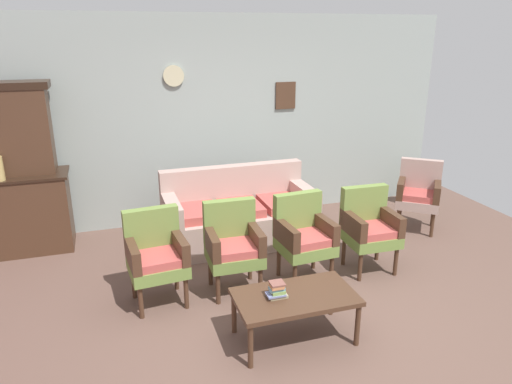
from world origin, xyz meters
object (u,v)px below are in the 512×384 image
Objects in this scene: floral_couch at (239,216)px; armchair_row_middle at (369,226)px; floor_vase_by_wall at (417,187)px; armchair_by_doorway at (233,243)px; wingback_chair_by_fireplace at (419,192)px; armchair_near_cabinet at (156,253)px; armchair_near_couch_end at (303,234)px; side_cabinet at (20,213)px; coffee_table at (295,300)px; book_stack_on_table at (277,291)px.

armchair_row_middle is (1.14, -1.11, 0.17)m from floral_couch.
armchair_row_middle is at bearing -138.26° from floor_vase_by_wall.
armchair_by_doorway is at bearing -108.51° from floral_couch.
armchair_near_cabinet is at bearing -167.18° from wingback_chair_by_fireplace.
side_cabinet is at bearing 150.48° from armchair_near_couch_end.
armchair_by_doorway is at bearing -0.10° from armchair_near_cabinet.
floral_couch is 2.01× the size of armchair_row_middle.
coffee_table is (-2.43, -1.75, -0.12)m from wingback_chair_by_fireplace.
floral_couch is at bearing 71.49° from armchair_by_doorway.
armchair_near_couch_end is 2.11m from wingback_chair_by_fireplace.
armchair_near_cabinet is 1.50m from armchair_near_couch_end.
floral_couch is 10.52× the size of book_stack_on_table.
floral_couch is at bearing 87.32° from coffee_table.
book_stack_on_table is at bearing -123.89° from armchair_near_couch_end.
side_cabinet reaches higher than wingback_chair_by_fireplace.
coffee_table is at bearing -140.04° from floor_vase_by_wall.
armchair_near_couch_end is 1.00× the size of armchair_row_middle.
book_stack_on_table is 3.99m from floor_vase_by_wall.
floral_couch is (2.49, -0.53, -0.14)m from side_cabinet.
side_cabinet is 3.53m from coffee_table.
floor_vase_by_wall is (3.12, 2.48, -0.20)m from book_stack_on_table.
armchair_near_couch_end is 5.22× the size of book_stack_on_table.
armchair_near_couch_end is 2.93m from floor_vase_by_wall.
armchair_row_middle is at bearing -0.43° from armchair_near_cabinet.
coffee_table is at bearing -116.64° from armchair_near_couch_end.
side_cabinet is 2.01× the size of floor_vase_by_wall.
floral_couch is 2.01× the size of armchair_by_doorway.
wingback_chair_by_fireplace reaches higher than coffee_table.
floor_vase_by_wall is at bearing 54.27° from wingback_chair_by_fireplace.
armchair_near_couch_end is (2.88, -1.63, 0.03)m from side_cabinet.
armchair_near_cabinet is (1.38, -1.62, 0.03)m from side_cabinet.
wingback_chair_by_fireplace is at bearing 22.04° from armchair_near_couch_end.
wingback_chair_by_fireplace is 3.00m from coffee_table.
floor_vase_by_wall is at bearing -1.07° from side_cabinet.
armchair_by_doorway reaches higher than book_stack_on_table.
armchair_near_cabinet is 0.90× the size of coffee_table.
armchair_row_middle is at bearing -0.82° from armchair_near_couch_end.
wingback_chair_by_fireplace is (3.45, 0.79, 0.00)m from armchair_near_cabinet.
armchair_by_doorway is 1.00m from coffee_table.
wingback_chair_by_fireplace is (4.83, -0.84, 0.03)m from side_cabinet.
side_cabinet is 2.55m from floral_couch.
coffee_table is at bearing -144.34° from wingback_chair_by_fireplace.
floral_couch and armchair_near_couch_end have the same top height.
wingback_chair_by_fireplace is 3.12m from book_stack_on_table.
armchair_near_cabinet is at bearing -49.62° from side_cabinet.
floor_vase_by_wall is at bearing 20.92° from armchair_near_cabinet.
book_stack_on_table is at bearing -83.33° from armchair_by_doorway.
armchair_near_couch_end and armchair_row_middle have the same top height.
armchair_row_middle is (0.76, -0.01, 0.00)m from armchair_near_couch_end.
book_stack_on_table is 0.30× the size of floor_vase_by_wall.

